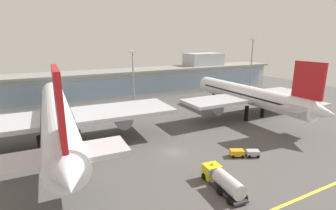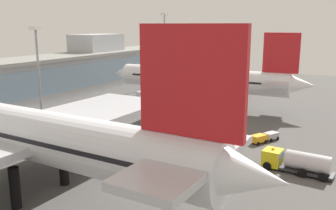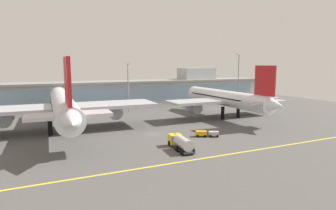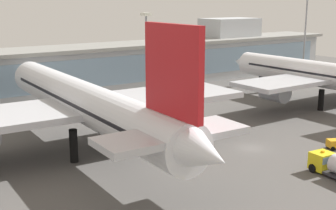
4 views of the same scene
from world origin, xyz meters
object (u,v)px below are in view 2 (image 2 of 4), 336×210
(baggage_tug_near, at_px, (264,137))
(apron_light_mast_west, at_px, (164,38))
(fuel_tanker_truck, at_px, (295,161))
(airliner_near_right, at_px, (202,80))
(apron_light_mast_centre, at_px, (38,57))
(airliner_near_left, at_px, (16,132))

(baggage_tug_near, distance_m, apron_light_mast_west, 62.70)
(fuel_tanker_truck, xyz_separation_m, apron_light_mast_west, (54.41, 49.55, 13.34))
(airliner_near_right, height_order, apron_light_mast_west, apron_light_mast_west)
(fuel_tanker_truck, relative_size, apron_light_mast_centre, 0.49)
(fuel_tanker_truck, bearing_deg, apron_light_mast_centre, 0.16)
(apron_light_mast_west, relative_size, apron_light_mast_centre, 1.20)
(airliner_near_right, bearing_deg, fuel_tanker_truck, 130.66)
(airliner_near_left, height_order, fuel_tanker_truck, airliner_near_left)
(airliner_near_right, xyz_separation_m, baggage_tug_near, (-20.01, -19.91, -5.57))
(airliner_near_left, xyz_separation_m, apron_light_mast_centre, (25.17, 23.48, 5.73))
(fuel_tanker_truck, bearing_deg, airliner_near_right, -43.97)
(airliner_near_left, bearing_deg, baggage_tug_near, -121.67)
(airliner_near_right, relative_size, baggage_tug_near, 8.78)
(fuel_tanker_truck, distance_m, apron_light_mast_west, 74.79)
(airliner_near_right, bearing_deg, apron_light_mast_west, -45.78)
(airliner_near_left, xyz_separation_m, fuel_tanker_truck, (20.57, -27.64, -5.45))
(airliner_near_right, distance_m, baggage_tug_near, 28.77)
(fuel_tanker_truck, distance_m, apron_light_mast_centre, 52.53)
(airliner_near_right, relative_size, apron_light_mast_west, 2.21)
(fuel_tanker_truck, bearing_deg, apron_light_mast_west, -42.38)
(airliner_near_left, xyz_separation_m, baggage_tug_near, (31.44, -20.97, -6.17))
(airliner_near_left, relative_size, fuel_tanker_truck, 6.66)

